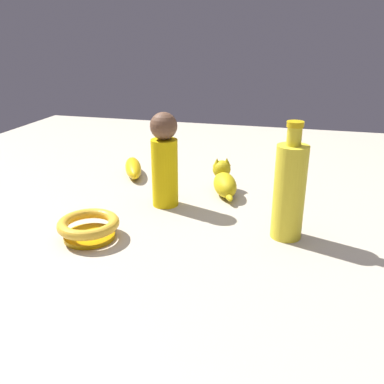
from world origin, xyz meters
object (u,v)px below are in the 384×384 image
(person_figure_adult, at_px, (164,160))
(cat_figurine, at_px, (224,181))
(banana, at_px, (133,168))
(bottle_tall, at_px, (289,190))
(nail_polish_jar, at_px, (283,187))
(bowl, at_px, (89,227))

(person_figure_adult, bearing_deg, cat_figurine, 40.47)
(banana, bearing_deg, cat_figurine, -131.34)
(bottle_tall, xyz_separation_m, banana, (-0.47, 0.29, -0.08))
(nail_polish_jar, bearing_deg, bowl, -136.66)
(person_figure_adult, bearing_deg, bowl, -114.77)
(bottle_tall, bearing_deg, bowl, -164.08)
(nail_polish_jar, bearing_deg, cat_figurine, -167.18)
(banana, distance_m, nail_polish_jar, 0.45)
(person_figure_adult, height_order, nail_polish_jar, person_figure_adult)
(bottle_tall, distance_m, person_figure_adult, 0.32)
(cat_figurine, xyz_separation_m, person_figure_adult, (-0.13, -0.11, 0.08))
(cat_figurine, distance_m, bottle_tall, 0.28)
(person_figure_adult, xyz_separation_m, nail_polish_jar, (0.28, 0.15, -0.10))
(bowl, xyz_separation_m, banana, (-0.07, 0.41, -0.00))
(cat_figurine, relative_size, bowl, 1.15)
(bottle_tall, relative_size, person_figure_adult, 1.06)
(cat_figurine, bearing_deg, nail_polish_jar, 12.82)
(bowl, xyz_separation_m, person_figure_adult, (0.10, 0.22, 0.09))
(cat_figurine, distance_m, person_figure_adult, 0.19)
(cat_figurine, relative_size, person_figure_adult, 0.64)
(cat_figurine, xyz_separation_m, nail_polish_jar, (0.15, 0.03, -0.02))
(bowl, distance_m, person_figure_adult, 0.25)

